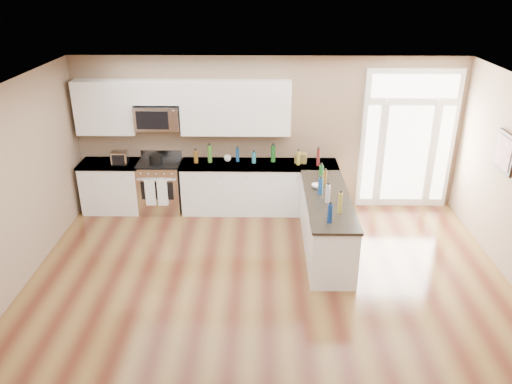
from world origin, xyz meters
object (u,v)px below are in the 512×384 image
at_px(kitchen_range, 161,186).
at_px(toaster_oven, 120,158).
at_px(peninsula_cabinet, 326,226).
at_px(stockpot, 156,159).

bearing_deg(kitchen_range, toaster_oven, -172.97).
height_order(peninsula_cabinet, toaster_oven, toaster_oven).
bearing_deg(stockpot, toaster_oven, -177.58).
xyz_separation_m(peninsula_cabinet, toaster_oven, (-3.58, 1.37, 0.63)).
distance_m(peninsula_cabinet, kitchen_range, 3.25).
relative_size(kitchen_range, toaster_oven, 3.85).
bearing_deg(stockpot, peninsula_cabinet, -25.34).
distance_m(kitchen_range, toaster_oven, 0.89).
height_order(stockpot, toaster_oven, toaster_oven).
distance_m(peninsula_cabinet, toaster_oven, 3.88).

